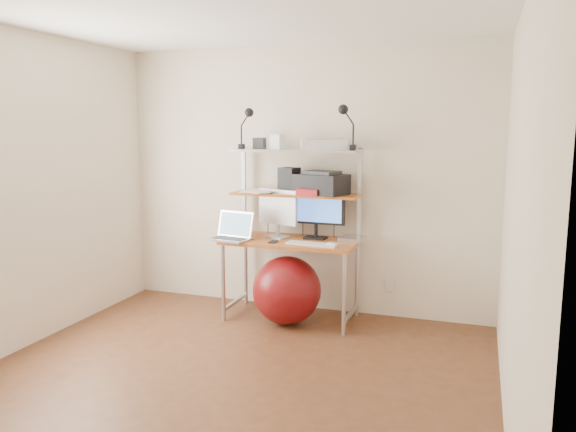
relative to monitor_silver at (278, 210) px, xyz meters
name	(u,v)px	position (x,y,z in m)	size (l,w,h in m)	color
room	(221,204)	(0.15, -1.52, 0.26)	(3.60, 3.60, 3.60)	brown
computer_desk	(293,215)	(0.15, -0.02, -0.04)	(1.20, 0.60, 1.57)	#B36822
wall_outlet	(389,285)	(1.00, 0.27, -0.69)	(0.08, 0.01, 0.12)	silver
monitor_silver	(278,210)	(0.00, 0.00, 0.00)	(0.42, 0.21, 0.48)	#B2B2B7
monitor_black	(316,209)	(0.35, 0.06, 0.02)	(0.54, 0.16, 0.54)	black
laptop	(233,233)	(-0.36, -0.23, -0.20)	(0.40, 0.34, 0.31)	#BAB9BE
keyboard	(312,244)	(0.40, -0.23, -0.25)	(0.46, 0.13, 0.01)	silver
mouse	(332,244)	(0.58, -0.22, -0.24)	(0.09, 0.05, 0.02)	silver
mac_mini	(352,239)	(0.69, 0.04, -0.24)	(0.21, 0.21, 0.04)	#BAB9BE
phone	(273,242)	(0.04, -0.24, -0.25)	(0.06, 0.12, 0.01)	black
printer	(321,183)	(0.40, 0.06, 0.25)	(0.51, 0.42, 0.21)	black
nas_cube	(289,180)	(0.08, 0.08, 0.27)	(0.16, 0.16, 0.23)	black
red_box	(309,192)	(0.31, -0.05, 0.18)	(0.20, 0.13, 0.06)	red
scanner	(324,144)	(0.41, 0.07, 0.61)	(0.47, 0.38, 0.11)	silver
box_white	(278,142)	(0.00, 0.00, 0.62)	(0.11, 0.09, 0.13)	silver
box_grey	(260,143)	(-0.21, 0.09, 0.61)	(0.10, 0.10, 0.10)	#323235
clip_lamp_left	(247,119)	(-0.29, -0.02, 0.83)	(0.15, 0.08, 0.37)	black
clip_lamp_right	(345,117)	(0.62, -0.01, 0.84)	(0.16, 0.09, 0.39)	black
exercise_ball	(287,290)	(0.16, -0.22, -0.69)	(0.61, 0.61, 0.61)	maroon
paper_stack	(260,191)	(-0.19, 0.04, 0.17)	(0.42, 0.40, 0.02)	white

